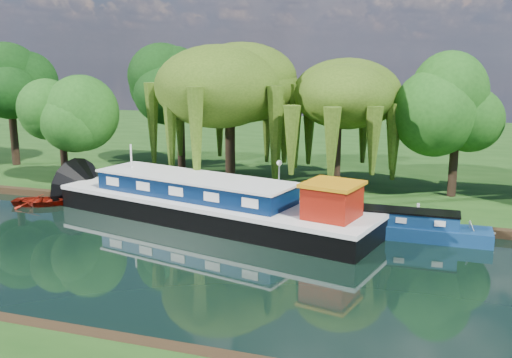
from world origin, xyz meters
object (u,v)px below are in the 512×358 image
(white_cruiser, at_px, (471,243))
(dutch_barge, at_px, (211,204))
(narrowboat, at_px, (383,225))
(red_dinghy, at_px, (41,205))

(white_cruiser, bearing_deg, dutch_barge, 75.63)
(dutch_barge, relative_size, narrowboat, 1.86)
(red_dinghy, distance_m, white_cruiser, 25.88)
(dutch_barge, distance_m, narrowboat, 9.64)
(narrowboat, height_order, red_dinghy, narrowboat)
(dutch_barge, bearing_deg, white_cruiser, 16.02)
(red_dinghy, bearing_deg, dutch_barge, -106.68)
(narrowboat, height_order, white_cruiser, narrowboat)
(dutch_barge, relative_size, red_dinghy, 5.86)
(dutch_barge, xyz_separation_m, white_cruiser, (14.06, 0.60, -1.03))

